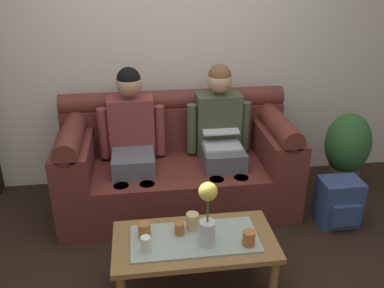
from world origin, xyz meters
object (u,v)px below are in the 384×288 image
person_left (132,137)px  couch (177,164)px  flower_vase (208,214)px  cup_near_left (146,244)px  person_right (220,132)px  cup_far_left (144,230)px  cup_near_right (179,229)px  cup_far_center (249,238)px  coffee_table (195,245)px  cup_far_right (193,221)px  backpack_right (339,203)px  potted_plant (347,150)px

person_left → couch: bearing=0.2°
flower_vase → cup_near_left: 0.41m
person_left → person_right: (0.75, -0.00, -0.00)m
couch → person_right: person_right is taller
person_right → flower_vase: size_ratio=2.83×
person_right → cup_far_left: 1.25m
couch → cup_near_right: size_ratio=24.74×
cup_near_left → cup_far_center: size_ratio=1.04×
person_left → cup_near_right: size_ratio=15.42×
coffee_table → flower_vase: (0.07, -0.07, 0.28)m
cup_near_left → cup_far_right: cup_far_right is taller
person_right → cup_near_right: person_right is taller
cup_near_right → backpack_right: cup_near_right is taller
cup_far_left → potted_plant: potted_plant is taller
cup_near_right → cup_far_right: (0.09, 0.05, 0.02)m
person_right → cup_near_right: bearing=-114.3°
flower_vase → cup_far_left: bearing=161.5°
person_right → couch: bearing=179.6°
cup_near_right → cup_far_center: size_ratio=0.82×
cup_near_left → cup_near_right: 0.26m
cup_near_left → cup_far_left: bearing=91.9°
person_left → coffee_table: bearing=-70.9°
person_left → cup_far_center: (0.69, -1.19, -0.20)m
couch → cup_near_left: 1.21m
cup_near_right → flower_vase: bearing=-37.2°
coffee_table → flower_vase: flower_vase is taller
flower_vase → cup_far_center: flower_vase is taller
couch → cup_near_left: couch is taller
flower_vase → cup_far_center: (0.25, -0.04, -0.17)m
person_right → cup_near_left: (-0.68, -1.16, -0.20)m
cup_near_right → person_left: bearing=105.5°
person_right → flower_vase: 1.19m
cup_near_left → potted_plant: 2.15m
cup_far_center → cup_far_right: cup_far_right is taller
cup_near_left → cup_far_right: size_ratio=0.90×
person_right → potted_plant: (1.16, -0.04, -0.23)m
person_right → coffee_table: 1.18m
couch → cup_far_left: couch is taller
coffee_table → cup_far_right: bearing=87.3°
cup_near_right → potted_plant: 1.90m
cup_far_right → flower_vase: bearing=-69.0°
person_left → backpack_right: person_left is taller
cup_far_center → cup_far_right: size_ratio=0.87×
cup_near_right → cup_far_center: bearing=-21.8°
couch → potted_plant: bearing=-1.7°
potted_plant → cup_near_right: bearing=-148.8°
flower_vase → potted_plant: flower_vase is taller
person_left → potted_plant: 1.92m
person_right → cup_near_left: bearing=-120.3°
cup_far_center → flower_vase: bearing=170.3°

